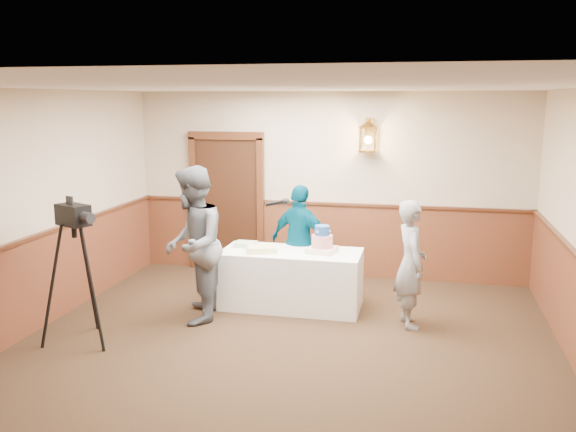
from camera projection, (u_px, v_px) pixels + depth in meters
name	position (u px, v px, depth m)	size (l,w,h in m)	color
ground	(272.00, 369.00, 6.14)	(7.00, 7.00, 0.00)	#311F13
room_shell	(277.00, 213.00, 6.30)	(6.02, 7.02, 2.81)	#C1AC90
display_table	(291.00, 279.00, 7.94)	(1.80, 0.80, 0.75)	white
tiered_cake	(322.00, 242.00, 7.78)	(0.41, 0.41, 0.35)	beige
sheet_cake_yellow	(262.00, 249.00, 7.82)	(0.37, 0.28, 0.08)	#E0DE86
sheet_cake_green	(246.00, 244.00, 8.11)	(0.27, 0.22, 0.06)	#A4D193
interviewer	(193.00, 245.00, 7.35)	(1.63, 1.07, 1.90)	#5A5E65
baker	(411.00, 264.00, 7.21)	(0.56, 0.37, 1.53)	gray
assistant_p	(300.00, 242.00, 8.26)	(0.91, 0.38, 1.56)	#00425A
tv_camera_rig	(78.00, 282.00, 6.70)	(0.61, 0.57, 1.57)	black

